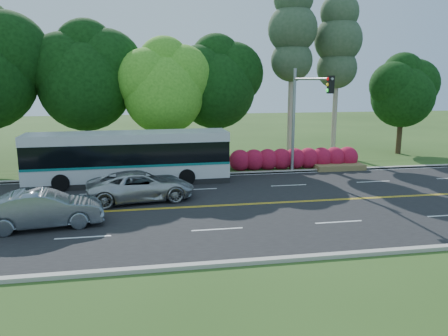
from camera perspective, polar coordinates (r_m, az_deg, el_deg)
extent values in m
plane|color=#294717|center=(22.09, -1.07, -4.99)|extent=(120.00, 120.00, 0.00)
cube|color=black|center=(22.09, -1.07, -4.97)|extent=(60.00, 14.00, 0.02)
cube|color=#ACA79B|center=(28.94, -3.31, -0.89)|extent=(60.00, 0.30, 0.15)
cube|color=#ACA79B|center=(15.46, 3.22, -12.14)|extent=(60.00, 0.30, 0.15)
cube|color=#294717|center=(30.74, -3.72, -0.20)|extent=(60.00, 4.00, 0.10)
cube|color=gold|center=(22.01, -1.04, -5.00)|extent=(57.00, 0.10, 0.00)
cube|color=gold|center=(22.16, -1.10, -4.88)|extent=(57.00, 0.10, 0.00)
cube|color=silver|center=(18.70, -17.96, -8.60)|extent=(2.20, 0.12, 0.00)
cube|color=silver|center=(18.72, -0.89, -8.00)|extent=(2.20, 0.12, 0.00)
cube|color=silver|center=(20.29, 14.74, -6.83)|extent=(2.20, 0.12, 0.00)
cube|color=silver|center=(25.35, -15.90, -3.22)|extent=(2.20, 0.12, 0.00)
cube|color=silver|center=(25.36, -3.44, -2.79)|extent=(2.20, 0.12, 0.00)
cube|color=silver|center=(26.55, 8.45, -2.25)|extent=(2.20, 0.12, 0.00)
cube|color=silver|center=(28.75, 18.90, -1.69)|extent=(2.20, 0.12, 0.00)
cube|color=silver|center=(28.66, -3.23, -1.12)|extent=(57.00, 0.12, 0.00)
cube|color=silver|center=(15.75, 2.96, -11.89)|extent=(57.00, 0.12, 0.00)
sphere|color=black|center=(33.51, -26.55, 13.14)|extent=(5.76, 5.76, 5.76)
cylinder|color=black|center=(33.48, -17.23, 3.31)|extent=(0.44, 0.44, 3.60)
sphere|color=black|center=(33.19, -17.66, 10.34)|extent=(6.60, 6.60, 6.60)
sphere|color=black|center=(33.34, -15.14, 12.76)|extent=(5.28, 5.28, 5.28)
sphere|color=black|center=(33.19, -20.14, 12.18)|extent=(4.95, 4.95, 4.95)
sphere|color=black|center=(33.64, -17.66, 14.58)|extent=(4.29, 4.29, 4.29)
cylinder|color=black|center=(32.29, -7.69, 3.11)|extent=(0.44, 0.44, 3.24)
sphere|color=#3C8B1C|center=(31.96, -7.87, 9.59)|extent=(5.80, 5.80, 5.80)
sphere|color=#3C8B1C|center=(32.33, -5.59, 11.72)|extent=(4.64, 4.64, 4.64)
sphere|color=#3C8B1C|center=(31.72, -10.04, 11.35)|extent=(4.35, 4.35, 4.35)
sphere|color=#3C8B1C|center=(32.37, -7.82, 13.47)|extent=(3.77, 3.77, 3.77)
cylinder|color=black|center=(34.15, -1.08, 3.82)|extent=(0.44, 0.44, 3.42)
sphere|color=black|center=(33.85, -1.10, 10.22)|extent=(6.00, 6.00, 6.00)
sphere|color=black|center=(34.38, 1.08, 12.24)|extent=(4.80, 4.80, 4.80)
sphere|color=black|center=(33.48, -3.13, 11.99)|extent=(4.50, 4.50, 4.50)
sphere|color=black|center=(34.29, -1.06, 14.00)|extent=(3.90, 3.90, 3.90)
cylinder|color=#ACA08B|center=(35.31, 8.69, 9.14)|extent=(0.40, 0.40, 9.80)
sphere|color=#324D30|center=(35.32, 8.83, 13.68)|extent=(3.23, 3.23, 3.23)
sphere|color=#324D30|center=(35.49, 8.95, 17.52)|extent=(3.80, 3.80, 3.80)
cylinder|color=#ACA08B|center=(37.26, 14.32, 8.50)|extent=(0.40, 0.40, 9.10)
sphere|color=#324D30|center=(37.23, 14.52, 12.49)|extent=(3.23, 3.23, 3.23)
sphere|color=#324D30|center=(37.35, 14.70, 15.88)|extent=(3.80, 3.80, 3.80)
sphere|color=#324D30|center=(37.58, 14.87, 19.03)|extent=(3.04, 3.04, 3.04)
cylinder|color=black|center=(40.35, 21.91, 3.92)|extent=(0.44, 0.44, 3.06)
sphere|color=black|center=(40.09, 22.27, 8.66)|extent=(5.20, 5.20, 5.20)
sphere|color=black|center=(40.95, 23.57, 10.06)|extent=(4.16, 4.16, 4.16)
sphere|color=black|center=(39.35, 21.23, 10.03)|extent=(3.90, 3.90, 3.90)
sphere|color=black|center=(40.46, 22.30, 11.45)|extent=(3.38, 3.38, 3.38)
sphere|color=maroon|center=(30.31, 2.08, 0.99)|extent=(1.50, 1.50, 1.50)
sphere|color=maroon|center=(30.53, 3.92, 1.05)|extent=(1.50, 1.50, 1.50)
sphere|color=maroon|center=(30.79, 5.72, 1.11)|extent=(1.50, 1.50, 1.50)
sphere|color=maroon|center=(31.07, 7.50, 1.16)|extent=(1.50, 1.50, 1.50)
sphere|color=maroon|center=(31.39, 9.24, 1.21)|extent=(1.50, 1.50, 1.50)
sphere|color=maroon|center=(31.73, 10.94, 1.26)|extent=(1.50, 1.50, 1.50)
sphere|color=maroon|center=(32.10, 12.61, 1.31)|extent=(1.50, 1.50, 1.50)
sphere|color=maroon|center=(32.50, 14.24, 1.36)|extent=(1.50, 1.50, 1.50)
sphere|color=maroon|center=(32.92, 15.83, 1.40)|extent=(1.50, 1.50, 1.50)
cube|color=olive|center=(31.88, 14.78, 0.13)|extent=(3.50, 1.40, 0.40)
cylinder|color=#909398|center=(30.01, 9.07, 6.06)|extent=(0.20, 0.20, 7.00)
cylinder|color=#909398|center=(27.07, 11.37, 11.34)|extent=(0.14, 6.00, 0.14)
cube|color=black|center=(24.48, 13.76, 10.54)|extent=(0.32, 0.28, 0.95)
sphere|color=red|center=(24.41, 13.42, 11.26)|extent=(0.18, 0.18, 0.18)
sphere|color=yellow|center=(24.41, 13.39, 10.56)|extent=(0.18, 0.18, 0.18)
sphere|color=#19D833|center=(24.42, 13.36, 9.85)|extent=(0.18, 0.18, 0.18)
cube|color=silver|center=(27.22, -12.23, -0.22)|extent=(12.07, 2.92, 0.99)
cube|color=black|center=(27.02, -12.33, 2.09)|extent=(12.01, 2.95, 1.24)
cube|color=silver|center=(26.89, -12.42, 3.98)|extent=(12.07, 2.92, 0.56)
cube|color=#0B6B68|center=(27.13, -12.27, 0.68)|extent=(12.01, 2.96, 0.14)
cube|color=black|center=(27.71, -24.77, 1.72)|extent=(0.13, 2.35, 1.70)
cube|color=#19E54C|center=(27.58, -24.92, 3.69)|extent=(0.10, 1.53, 0.22)
cube|color=black|center=(27.36, -12.17, -1.60)|extent=(12.06, 2.81, 0.35)
cylinder|color=black|center=(26.44, -20.55, -1.81)|extent=(1.01, 0.31, 1.00)
cylinder|color=black|center=(28.75, -19.87, -0.74)|extent=(1.01, 0.31, 1.00)
cylinder|color=black|center=(26.30, -4.88, -1.18)|extent=(1.01, 0.31, 1.00)
cylinder|color=black|center=(28.62, -5.47, -0.15)|extent=(1.01, 0.31, 1.00)
imported|color=slate|center=(20.27, -22.50, -4.98)|extent=(5.10, 2.43, 1.62)
imported|color=#B5B9BA|center=(23.32, -10.79, -2.30)|extent=(5.86, 3.33, 1.54)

